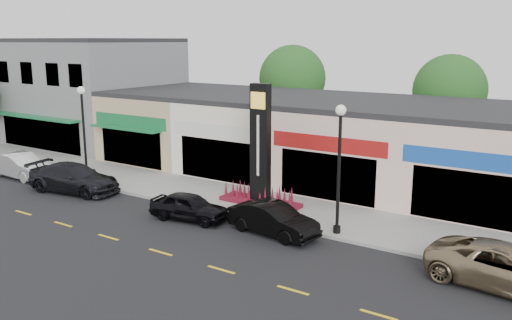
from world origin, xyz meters
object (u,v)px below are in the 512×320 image
(car_white_van, at_px, (21,166))
(car_black_conv, at_px, (273,219))
(pylon_sign, at_px, (260,162))
(car_dark_sedan, at_px, (74,178))
(car_black_sedan, at_px, (189,207))
(lamp_west_near, at_px, (83,124))
(lamp_east_near, at_px, (339,156))
(car_gold_suv, at_px, (508,268))

(car_white_van, xyz_separation_m, car_black_conv, (17.88, 0.10, -0.06))
(pylon_sign, height_order, car_white_van, pylon_sign)
(pylon_sign, bearing_deg, car_dark_sedan, -161.30)
(car_black_sedan, xyz_separation_m, car_black_conv, (4.26, 0.51, 0.04))
(lamp_west_near, xyz_separation_m, car_black_conv, (13.64, -1.33, -2.79))
(lamp_west_near, bearing_deg, car_black_conv, -5.58)
(car_black_sedan, bearing_deg, car_white_van, 79.90)
(pylon_sign, relative_size, car_white_van, 1.32)
(lamp_west_near, bearing_deg, lamp_east_near, 0.00)
(pylon_sign, relative_size, car_black_sedan, 1.59)
(car_dark_sedan, bearing_deg, lamp_east_near, -92.81)
(car_dark_sedan, bearing_deg, car_white_van, 77.93)
(lamp_west_near, relative_size, lamp_east_near, 1.00)
(lamp_east_near, xyz_separation_m, car_dark_sedan, (-15.00, -1.69, -2.70))
(lamp_east_near, relative_size, car_dark_sedan, 1.02)
(car_gold_suv, bearing_deg, car_dark_sedan, 97.32)
(lamp_east_near, relative_size, car_gold_suv, 1.03)
(lamp_west_near, bearing_deg, car_white_van, -161.38)
(lamp_east_near, distance_m, car_white_van, 20.47)
(lamp_east_near, height_order, car_gold_suv, lamp_east_near)
(lamp_east_near, relative_size, car_black_sedan, 1.45)
(lamp_east_near, relative_size, pylon_sign, 0.91)
(lamp_west_near, xyz_separation_m, car_dark_sedan, (1.00, -1.69, -2.70))
(lamp_east_near, height_order, car_black_conv, lamp_east_near)
(car_white_van, bearing_deg, car_dark_sedan, -92.53)
(pylon_sign, relative_size, car_gold_suv, 1.13)
(lamp_east_near, height_order, car_black_sedan, lamp_east_near)
(lamp_west_near, bearing_deg, car_black_sedan, -11.12)
(car_dark_sedan, xyz_separation_m, car_black_sedan, (8.38, -0.16, -0.13))
(car_gold_suv, bearing_deg, car_black_conv, 96.30)
(pylon_sign, height_order, car_gold_suv, pylon_sign)
(pylon_sign, distance_m, car_black_conv, 4.32)
(car_dark_sedan, relative_size, car_gold_suv, 1.01)
(car_dark_sedan, bearing_deg, car_black_conv, -97.62)
(lamp_west_near, xyz_separation_m, pylon_sign, (11.00, 1.70, -1.20))
(car_white_van, bearing_deg, car_gold_suv, -89.55)
(lamp_east_near, distance_m, car_black_conv, 3.89)
(car_black_sedan, relative_size, car_black_conv, 0.91)
(lamp_east_near, bearing_deg, lamp_west_near, 180.00)
(car_white_van, bearing_deg, car_black_conv, -89.39)
(pylon_sign, height_order, car_black_sedan, pylon_sign)
(pylon_sign, relative_size, car_black_conv, 1.45)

